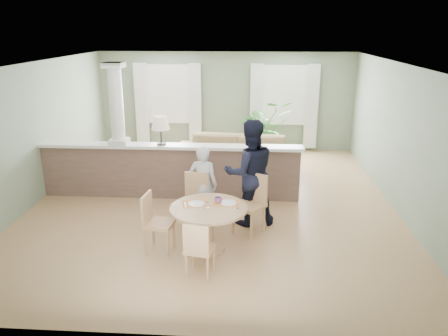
# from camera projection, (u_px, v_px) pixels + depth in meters

# --- Properties ---
(ground) EXTENTS (8.00, 8.00, 0.00)m
(ground) POSITION_uv_depth(u_px,v_px,m) (214.00, 201.00, 8.75)
(ground) COLOR tan
(ground) RESTS_ON ground
(room_shell) EXTENTS (7.02, 8.02, 2.71)m
(room_shell) POSITION_uv_depth(u_px,v_px,m) (214.00, 106.00, 8.78)
(room_shell) COLOR gray
(room_shell) RESTS_ON ground
(pony_wall) EXTENTS (5.32, 0.38, 2.70)m
(pony_wall) POSITION_uv_depth(u_px,v_px,m) (165.00, 164.00, 8.78)
(pony_wall) COLOR brown
(pony_wall) RESTS_ON ground
(sofa) EXTENTS (3.03, 1.42, 0.86)m
(sofa) POSITION_uv_depth(u_px,v_px,m) (236.00, 156.00, 10.34)
(sofa) COLOR #967E51
(sofa) RESTS_ON ground
(houseplant) EXTENTS (1.75, 1.65, 1.55)m
(houseplant) POSITION_uv_depth(u_px,v_px,m) (263.00, 129.00, 11.48)
(houseplant) COLOR #336729
(houseplant) RESTS_ON ground
(dining_table) EXTENTS (1.19, 1.19, 0.81)m
(dining_table) POSITION_uv_depth(u_px,v_px,m) (209.00, 216.00, 6.70)
(dining_table) COLOR tan
(dining_table) RESTS_ON ground
(chair_far_boy) EXTENTS (0.44, 0.44, 0.95)m
(chair_far_boy) POSITION_uv_depth(u_px,v_px,m) (196.00, 198.00, 7.55)
(chair_far_boy) COLOR tan
(chair_far_boy) RESTS_ON ground
(chair_far_man) EXTENTS (0.64, 0.64, 1.01)m
(chair_far_man) POSITION_uv_depth(u_px,v_px,m) (252.00, 201.00, 7.32)
(chair_far_man) COLOR tan
(chair_far_man) RESTS_ON ground
(chair_near) EXTENTS (0.45, 0.45, 0.84)m
(chair_near) POSITION_uv_depth(u_px,v_px,m) (199.00, 247.00, 5.97)
(chair_near) COLOR tan
(chair_near) RESTS_ON ground
(chair_side) EXTENTS (0.47, 0.47, 0.93)m
(chair_side) POSITION_uv_depth(u_px,v_px,m) (155.00, 220.00, 6.70)
(chair_side) COLOR tan
(chair_side) RESTS_ON ground
(child_person) EXTENTS (0.55, 0.41, 1.40)m
(child_person) POSITION_uv_depth(u_px,v_px,m) (203.00, 184.00, 7.66)
(child_person) COLOR #ADADB2
(child_person) RESTS_ON ground
(man_person) EXTENTS (1.05, 0.91, 1.87)m
(man_person) POSITION_uv_depth(u_px,v_px,m) (250.00, 173.00, 7.53)
(man_person) COLOR black
(man_person) RESTS_ON ground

